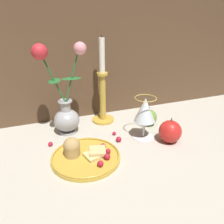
# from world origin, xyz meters

# --- Properties ---
(ground_plane) EXTENTS (2.40, 2.40, 0.00)m
(ground_plane) POSITION_xyz_m (0.00, 0.00, 0.00)
(ground_plane) COLOR #B7B2A3
(ground_plane) RESTS_ON ground
(vase) EXTENTS (0.18, 0.10, 0.34)m
(vase) POSITION_xyz_m (-0.10, 0.11, 0.11)
(vase) COLOR #A3A3A8
(vase) RESTS_ON ground_plane
(plate_with_pastries) EXTENTS (0.22, 0.22, 0.07)m
(plate_with_pastries) POSITION_xyz_m (-0.08, -0.07, 0.02)
(plate_with_pastries) COLOR gold
(plate_with_pastries) RESTS_ON ground_plane
(wine_glass) EXTENTS (0.08, 0.08, 0.15)m
(wine_glass) POSITION_xyz_m (0.16, -0.02, 0.10)
(wine_glass) COLOR silver
(wine_glass) RESTS_ON ground_plane
(candlestick) EXTENTS (0.09, 0.09, 0.35)m
(candlestick) POSITION_xyz_m (0.07, 0.16, 0.12)
(candlestick) COLOR gold
(candlestick) RESTS_ON ground_plane
(apple_beside_vase) EXTENTS (0.08, 0.08, 0.09)m
(apple_beside_vase) POSITION_xyz_m (0.23, -0.08, 0.04)
(apple_beside_vase) COLOR red
(apple_beside_vase) RESTS_ON ground_plane
(apple_near_glass) EXTENTS (0.07, 0.07, 0.08)m
(apple_near_glass) POSITION_xyz_m (0.23, 0.06, 0.03)
(apple_near_glass) COLOR #669938
(apple_near_glass) RESTS_ON ground_plane
(berry_near_plate) EXTENTS (0.02, 0.02, 0.02)m
(berry_near_plate) POSITION_xyz_m (-0.17, 0.04, 0.01)
(berry_near_plate) COLOR #AD192D
(berry_near_plate) RESTS_ON ground_plane
(berry_front_center) EXTENTS (0.02, 0.02, 0.02)m
(berry_front_center) POSITION_xyz_m (0.06, -0.02, 0.01)
(berry_front_center) COLOR #AD192D
(berry_front_center) RESTS_ON ground_plane
(berry_by_glass_stem) EXTENTS (0.01, 0.01, 0.01)m
(berry_by_glass_stem) POSITION_xyz_m (0.07, 0.03, 0.01)
(berry_by_glass_stem) COLOR #AD192D
(berry_by_glass_stem) RESTS_ON ground_plane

